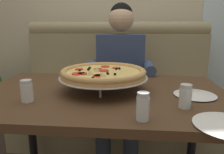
{
  "coord_description": "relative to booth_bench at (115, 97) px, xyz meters",
  "views": [
    {
      "loc": [
        0.15,
        -1.11,
        1.09
      ],
      "look_at": [
        0.04,
        0.09,
        0.8
      ],
      "focal_mm": 34.18,
      "sensor_mm": 36.0,
      "label": 1
    }
  ],
  "objects": [
    {
      "name": "shaker_oregano",
      "position": [
        0.2,
        -1.23,
        0.38
      ],
      "size": [
        0.05,
        0.05,
        0.11
      ],
      "color": "white",
      "rests_on": "dining_table"
    },
    {
      "name": "diner_main",
      "position": [
        0.06,
        -0.27,
        0.31
      ],
      "size": [
        0.54,
        0.64,
        1.27
      ],
      "color": "#2D3342",
      "rests_on": "ground_plane"
    },
    {
      "name": "dining_table",
      "position": [
        0.0,
        -0.89,
        0.25
      ],
      "size": [
        1.37,
        0.84,
        0.74
      ],
      "color": "#4C331E",
      "rests_on": "ground_plane"
    },
    {
      "name": "shaker_pepper_flakes",
      "position": [
        -0.34,
        -1.07,
        0.38
      ],
      "size": [
        0.06,
        0.06,
        0.11
      ],
      "color": "white",
      "rests_on": "dining_table"
    },
    {
      "name": "shaker_parmesan",
      "position": [
        0.39,
        -1.09,
        0.38
      ],
      "size": [
        0.05,
        0.05,
        0.11
      ],
      "color": "white",
      "rests_on": "dining_table"
    },
    {
      "name": "plate_near_left",
      "position": [
        0.49,
        -0.91,
        0.35
      ],
      "size": [
        0.21,
        0.21,
        0.02
      ],
      "color": "white",
      "rests_on": "dining_table"
    },
    {
      "name": "booth_bench",
      "position": [
        0.0,
        0.0,
        0.0
      ],
      "size": [
        1.84,
        0.78,
        1.13
      ],
      "color": "#998966",
      "rests_on": "ground_plane"
    },
    {
      "name": "pizza",
      "position": [
        0.0,
        -0.85,
        0.43
      ],
      "size": [
        0.49,
        0.49,
        0.13
      ],
      "color": "silver",
      "rests_on": "dining_table"
    }
  ]
}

